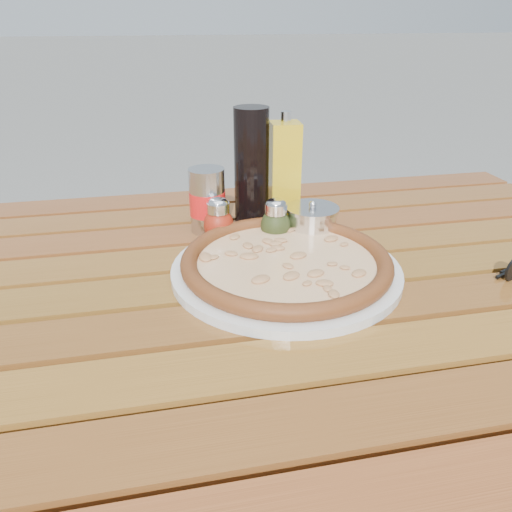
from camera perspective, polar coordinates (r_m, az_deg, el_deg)
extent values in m
cube|color=#331B0B|center=(1.52, 21.36, -6.42)|extent=(0.06, 0.06, 0.70)
cube|color=#3B220D|center=(0.80, 0.29, -5.77)|extent=(1.36, 0.86, 0.04)
cube|color=#51280E|center=(0.55, 7.28, -19.12)|extent=(1.40, 0.09, 0.03)
cube|color=#5D3610|center=(0.62, 4.28, -12.68)|extent=(1.40, 0.09, 0.03)
cube|color=#4E280D|center=(0.70, 2.03, -7.61)|extent=(1.40, 0.09, 0.03)
cube|color=#53300E|center=(0.78, 0.30, -3.59)|extent=(1.40, 0.09, 0.03)
cube|color=#552F0F|center=(0.87, -1.08, -0.36)|extent=(1.40, 0.09, 0.03)
cube|color=#53270E|center=(0.96, -2.21, 2.27)|extent=(1.40, 0.09, 0.03)
cube|color=#522A0E|center=(1.05, -3.14, 4.44)|extent=(1.40, 0.09, 0.03)
cube|color=#4F240D|center=(1.15, -3.93, 6.26)|extent=(1.40, 0.09, 0.03)
cylinder|color=silver|center=(0.79, 3.44, -1.61)|extent=(0.43, 0.43, 0.01)
cylinder|color=#FFE5B6|center=(0.78, 3.46, -0.83)|extent=(0.32, 0.32, 0.01)
torus|color=black|center=(0.78, 3.47, -0.51)|extent=(0.34, 0.34, 0.03)
ellipsoid|color=#A42612|center=(0.90, -4.28, 3.58)|extent=(0.07, 0.07, 0.06)
cylinder|color=silver|center=(0.89, -4.35, 5.55)|extent=(0.05, 0.05, 0.02)
ellipsoid|color=silver|center=(0.88, -4.37, 6.10)|extent=(0.05, 0.05, 0.02)
ellipsoid|color=#323E18|center=(0.89, 2.25, 3.49)|extent=(0.07, 0.07, 0.06)
cylinder|color=white|center=(0.88, 2.29, 5.47)|extent=(0.05, 0.05, 0.02)
ellipsoid|color=silver|center=(0.88, 2.30, 6.02)|extent=(0.04, 0.04, 0.02)
cylinder|color=black|center=(0.96, -0.52, 10.20)|extent=(0.08, 0.08, 0.22)
cylinder|color=#BABBBF|center=(0.93, -5.57, 6.35)|extent=(0.08, 0.08, 0.12)
cylinder|color=red|center=(0.93, -5.56, 6.06)|extent=(0.08, 0.08, 0.04)
cube|color=gold|center=(0.98, 3.26, 9.56)|extent=(0.06, 0.06, 0.19)
cylinder|color=white|center=(0.95, 3.42, 15.61)|extent=(0.02, 0.02, 0.02)
cylinder|color=silver|center=(0.91, 6.39, 3.69)|extent=(0.12, 0.12, 0.05)
cylinder|color=silver|center=(0.90, 6.48, 5.39)|extent=(0.13, 0.13, 0.01)
sphere|color=silver|center=(0.90, 6.51, 5.86)|extent=(0.02, 0.02, 0.01)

